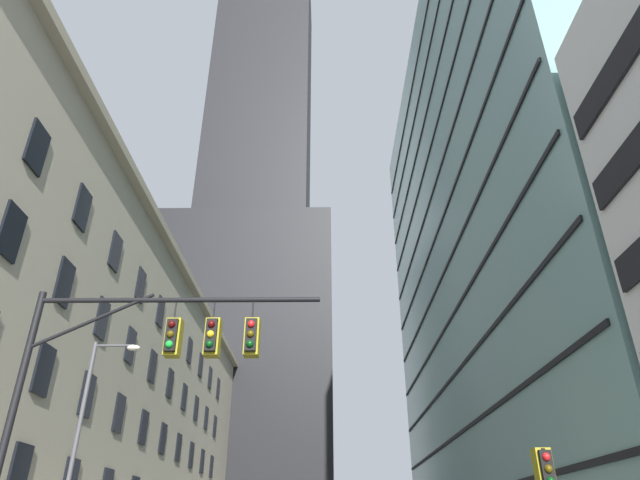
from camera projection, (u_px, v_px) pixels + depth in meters
name	position (u px, v px, depth m)	size (l,w,h in m)	color
station_building	(39.00, 388.00, 40.73)	(18.36, 71.90, 22.77)	#B2A88E
dark_skyscraper	(260.00, 156.00, 108.14)	(27.43, 27.43, 229.93)	black
glass_office_midrise	(528.00, 234.00, 46.69)	(15.96, 48.47, 48.68)	gray
traffic_signal_mast	(152.00, 363.00, 14.59)	(8.05, 0.63, 7.70)	black
traffic_light_near_right	(547.00, 479.00, 13.72)	(0.40, 0.63, 3.60)	black
street_lamppost	(84.00, 433.00, 21.57)	(2.02, 0.32, 8.85)	#47474C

